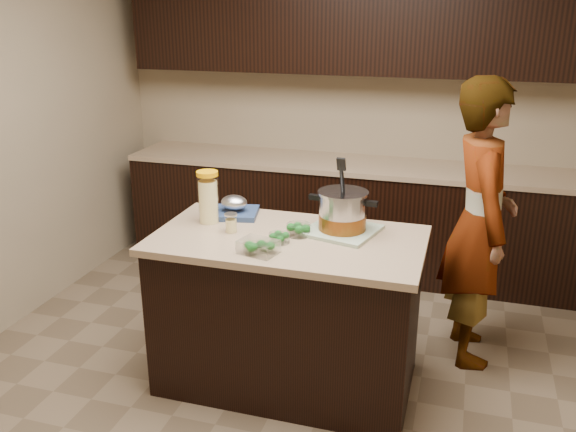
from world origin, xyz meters
name	(u,v)px	position (x,y,z in m)	size (l,w,h in m)	color
ground_plane	(288,379)	(0.00, 0.00, 0.00)	(4.00, 4.00, 0.00)	brown
room_shell	(288,84)	(0.00, 0.00, 1.71)	(4.04, 4.04, 2.72)	tan
back_cabinets	(351,156)	(0.00, 1.74, 0.94)	(3.60, 0.63, 2.33)	black
island	(288,311)	(0.00, 0.00, 0.45)	(1.46, 0.81, 0.90)	black
dish_towel	(342,230)	(0.26, 0.16, 0.91)	(0.36, 0.36, 0.02)	#5C865A
stock_pot	(342,213)	(0.26, 0.16, 1.01)	(0.39, 0.30, 0.39)	#B7B7BC
lemonade_pitcher	(208,199)	(-0.50, 0.10, 1.04)	(0.13, 0.13, 0.30)	#FBEA99
mason_jar	(231,223)	(-0.32, -0.02, 0.95)	(0.08, 0.08, 0.11)	#FBEA99
broccoli_tub_left	(298,230)	(0.05, 0.04, 0.93)	(0.14, 0.14, 0.06)	silver
broccoli_tub_right	(279,238)	(-0.02, -0.09, 0.92)	(0.13, 0.13, 0.05)	silver
broccoli_tub_rect	(258,247)	(-0.08, -0.26, 0.93)	(0.22, 0.18, 0.07)	silver
blue_tray	(232,209)	(-0.42, 0.24, 0.94)	(0.35, 0.31, 0.12)	navy
person	(479,224)	(0.99, 0.62, 0.86)	(0.63, 0.41, 1.72)	gray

